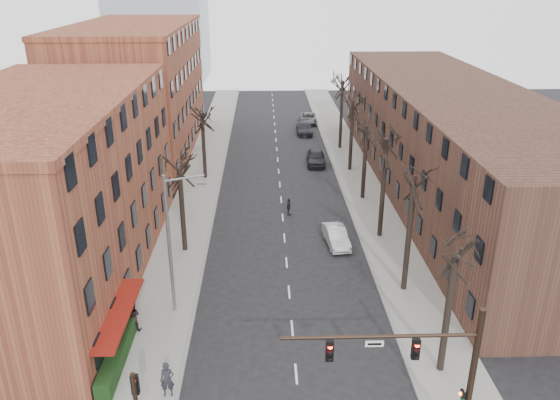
{
  "coord_description": "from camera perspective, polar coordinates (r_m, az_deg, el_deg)",
  "views": [
    {
      "loc": [
        -1.55,
        -18.91,
        19.35
      ],
      "look_at": [
        -0.41,
        18.26,
        4.0
      ],
      "focal_mm": 35.0,
      "sensor_mm": 36.0,
      "label": 1
    }
  ],
  "objects": [
    {
      "name": "silver_sedan",
      "position": [
        42.41,
        5.88,
        -3.8
      ],
      "size": [
        1.89,
        4.3,
        1.37
      ],
      "primitive_type": "imported",
      "rotation": [
        0.0,
        0.0,
        0.11
      ],
      "color": "#B1B4B9",
      "rests_on": "ground"
    },
    {
      "name": "building_left_near",
      "position": [
        39.2,
        -23.27,
        0.62
      ],
      "size": [
        12.0,
        26.0,
        12.0
      ],
      "primitive_type": "cube",
      "color": "brown",
      "rests_on": "ground"
    },
    {
      "name": "tree_left_b",
      "position": [
        56.66,
        -7.79,
        2.25
      ],
      "size": [
        5.2,
        5.2,
        9.5
      ],
      "primitive_type": null,
      "color": "black",
      "rests_on": "ground"
    },
    {
      "name": "tree_right_e",
      "position": [
        58.93,
        7.28,
        3.08
      ],
      "size": [
        5.2,
        5.2,
        10.8
      ],
      "primitive_type": null,
      "color": "black",
      "rests_on": "ground"
    },
    {
      "name": "tree_right_c",
      "position": [
        44.41,
        10.34,
        -3.79
      ],
      "size": [
        5.2,
        5.2,
        11.6
      ],
      "primitive_type": null,
      "color": "black",
      "rests_on": "ground"
    },
    {
      "name": "streetlight",
      "position": [
        32.73,
        -11.24,
        -4.01
      ],
      "size": [
        2.45,
        0.22,
        9.03
      ],
      "color": "slate",
      "rests_on": "ground"
    },
    {
      "name": "tree_right_d",
      "position": [
        51.56,
        8.59,
        0.13
      ],
      "size": [
        5.2,
        5.2,
        10.0
      ],
      "primitive_type": null,
      "color": "black",
      "rests_on": "ground"
    },
    {
      "name": "hedge",
      "position": [
        31.38,
        -16.66,
        -15.26
      ],
      "size": [
        0.8,
        6.0,
        1.0
      ],
      "primitive_type": "cube",
      "color": "#1B3713",
      "rests_on": "sidewalk_left"
    },
    {
      "name": "parked_car_near",
      "position": [
        60.33,
        3.78,
        4.49
      ],
      "size": [
        2.15,
        4.88,
        1.63
      ],
      "primitive_type": "imported",
      "rotation": [
        0.0,
        0.0,
        -0.05
      ],
      "color": "black",
      "rests_on": "ground"
    },
    {
      "name": "building_left_far",
      "position": [
        65.72,
        -14.7,
        10.89
      ],
      "size": [
        12.0,
        28.0,
        14.0
      ],
      "primitive_type": "cube",
      "color": "brown",
      "rests_on": "ground"
    },
    {
      "name": "signal_mast_arm",
      "position": [
        24.36,
        16.03,
        -16.48
      ],
      "size": [
        8.14,
        0.3,
        7.2
      ],
      "color": "black",
      "rests_on": "ground"
    },
    {
      "name": "sidewalk_left",
      "position": [
        57.61,
        -8.09,
        2.66
      ],
      "size": [
        4.0,
        90.0,
        0.15
      ],
      "primitive_type": "cube",
      "color": "gray",
      "rests_on": "ground"
    },
    {
      "name": "awning_left",
      "position": [
        32.5,
        -15.93,
        -15.12
      ],
      "size": [
        1.2,
        7.0,
        0.15
      ],
      "primitive_type": "cube",
      "color": "maroon",
      "rests_on": "ground"
    },
    {
      "name": "parked_car_far",
      "position": [
        77.82,
        2.98,
        8.53
      ],
      "size": [
        2.49,
        5.06,
        1.38
      ],
      "primitive_type": "imported",
      "rotation": [
        0.0,
        0.0,
        -0.04
      ],
      "color": "#5C5D63",
      "rests_on": "ground"
    },
    {
      "name": "pedestrian_a",
      "position": [
        28.53,
        -11.7,
        -17.92
      ],
      "size": [
        0.72,
        0.51,
        1.89
      ],
      "primitive_type": "imported",
      "rotation": [
        0.0,
        0.0,
        0.08
      ],
      "color": "#212229",
      "rests_on": "sidewalk_left"
    },
    {
      "name": "tree_right_f",
      "position": [
        66.45,
        6.26,
        5.37
      ],
      "size": [
        5.2,
        5.2,
        11.6
      ],
      "primitive_type": null,
      "color": "black",
      "rests_on": "ground"
    },
    {
      "name": "tree_left_a",
      "position": [
        42.11,
        -9.86,
        -5.29
      ],
      "size": [
        5.2,
        5.2,
        9.5
      ],
      "primitive_type": null,
      "color": "black",
      "rests_on": "ground"
    },
    {
      "name": "pedestrian_crossing",
      "position": [
        47.24,
        0.92,
        -0.73
      ],
      "size": [
        0.52,
        0.96,
        1.54
      ],
      "primitive_type": "imported",
      "rotation": [
        0.0,
        0.0,
        1.4
      ],
      "color": "black",
      "rests_on": "ground"
    },
    {
      "name": "tree_right_b",
      "position": [
        37.6,
        12.76,
        -9.17
      ],
      "size": [
        5.2,
        5.2,
        10.8
      ],
      "primitive_type": null,
      "color": "black",
      "rests_on": "ground"
    },
    {
      "name": "building_right",
      "position": [
        53.91,
        17.41,
        5.96
      ],
      "size": [
        12.0,
        50.0,
        10.0
      ],
      "primitive_type": "cube",
      "color": "#4A2D22",
      "rests_on": "ground"
    },
    {
      "name": "tree_right_a",
      "position": [
        31.35,
        16.33,
        -16.76
      ],
      "size": [
        5.2,
        5.2,
        10.0
      ],
      "primitive_type": null,
      "color": "black",
      "rests_on": "ground"
    },
    {
      "name": "parked_car_mid",
      "position": [
        72.38,
        2.56,
        7.49
      ],
      "size": [
        1.98,
        4.88,
        1.42
      ],
      "primitive_type": "imported",
      "rotation": [
        0.0,
        0.0,
        -0.0
      ],
      "color": "black",
      "rests_on": "ground"
    },
    {
      "name": "sidewalk_right",
      "position": [
        58.04,
        7.82,
        2.82
      ],
      "size": [
        4.0,
        90.0,
        0.15
      ],
      "primitive_type": "cube",
      "color": "gray",
      "rests_on": "ground"
    },
    {
      "name": "pedestrian_b",
      "position": [
        33.39,
        -15.13,
        -11.66
      ],
      "size": [
        0.92,
        0.73,
        1.83
      ],
      "primitive_type": "imported",
      "rotation": [
        0.0,
        0.0,
        3.1
      ],
      "color": "black",
      "rests_on": "sidewalk_left"
    }
  ]
}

